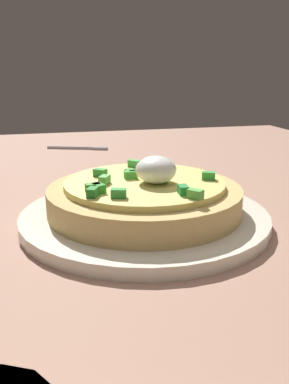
{
  "coord_description": "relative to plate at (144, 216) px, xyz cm",
  "views": [
    {
      "loc": [
        45.21,
        -18.3,
        17.39
      ],
      "look_at": [
        7.07,
        -8.85,
        5.47
      ],
      "focal_mm": 38.54,
      "sensor_mm": 36.0,
      "label": 1
    }
  ],
  "objects": [
    {
      "name": "dining_table",
      "position": [
        -7.07,
        8.85,
        -1.73
      ],
      "size": [
        111.75,
        83.9,
        2.26
      ],
      "primitive_type": "cube",
      "color": "#9E7560",
      "rests_on": "ground"
    },
    {
      "name": "plate",
      "position": [
        0.0,
        0.0,
        0.0
      ],
      "size": [
        24.84,
        24.84,
        1.2
      ],
      "primitive_type": "cylinder",
      "color": "silver",
      "rests_on": "dining_table"
    },
    {
      "name": "pizza",
      "position": [
        0.05,
        0.02,
        2.23
      ],
      "size": [
        19.29,
        19.29,
        5.81
      ],
      "color": "tan",
      "rests_on": "plate"
    },
    {
      "name": "fork",
      "position": [
        -40.77,
        -2.17,
        -0.35
      ],
      "size": [
        4.83,
        11.46,
        0.5
      ],
      "rotation": [
        0.0,
        0.0,
        1.23
      ],
      "color": "#B7B7BC",
      "rests_on": "dining_table"
    }
  ]
}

